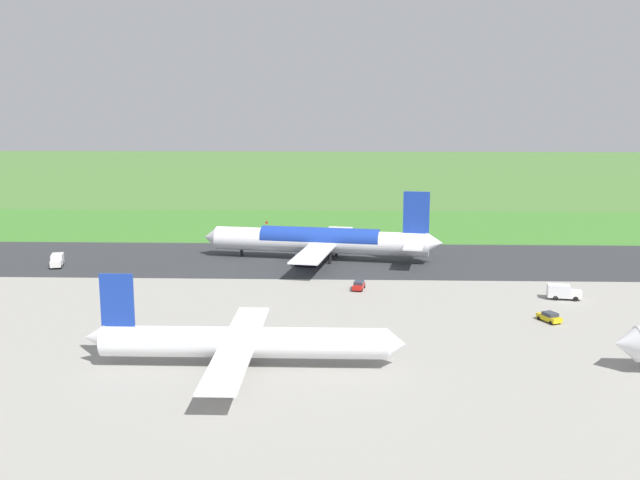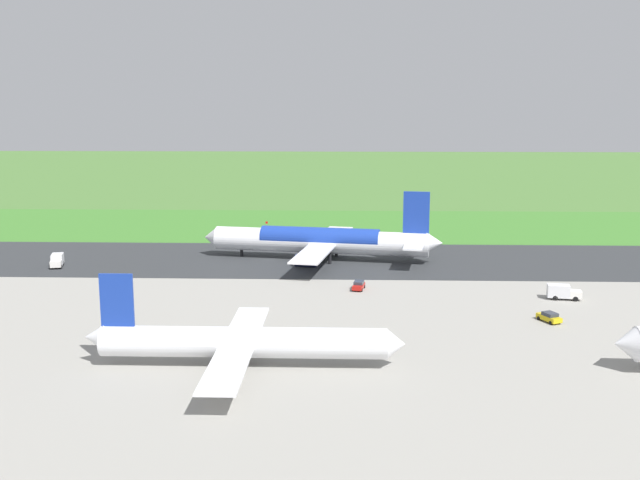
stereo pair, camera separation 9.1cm
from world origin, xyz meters
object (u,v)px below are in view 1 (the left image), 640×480
(service_car_followme, at_px, (359,285))
(airliner_parked_mid, at_px, (242,342))
(service_truck_fuel, at_px, (563,292))
(service_truck_baggage, at_px, (57,260))
(airliner_main, at_px, (322,241))
(service_car_ops, at_px, (549,317))
(no_stopping_sign, at_px, (267,226))
(traffic_cone_orange, at_px, (243,231))

(service_car_followme, bearing_deg, airliner_parked_mid, 68.52)
(service_car_followme, xyz_separation_m, service_truck_fuel, (-35.91, 5.75, 0.56))
(service_truck_baggage, xyz_separation_m, service_car_followme, (-63.98, 17.51, -0.56))
(airliner_main, distance_m, service_car_followme, 27.78)
(service_truck_baggage, relative_size, service_car_ops, 1.35)
(service_truck_baggage, bearing_deg, airliner_main, -170.97)
(airliner_main, bearing_deg, no_stopping_sign, -65.70)
(no_stopping_sign, bearing_deg, airliner_parked_mid, 94.34)
(airliner_main, relative_size, service_car_ops, 11.82)
(airliner_parked_mid, xyz_separation_m, service_car_followme, (-16.06, -40.82, -2.53))
(service_truck_baggage, distance_m, service_truck_fuel, 102.55)
(airliner_parked_mid, relative_size, traffic_cone_orange, 76.59)
(airliner_main, height_order, service_car_ops, airliner_main)
(service_truck_baggage, relative_size, traffic_cone_orange, 11.24)
(no_stopping_sign, relative_size, traffic_cone_orange, 5.38)
(airliner_parked_mid, distance_m, service_truck_baggage, 75.51)
(airliner_main, distance_m, service_truck_fuel, 54.33)
(airliner_parked_mid, relative_size, service_truck_baggage, 6.81)
(traffic_cone_orange, bearing_deg, airliner_main, 122.12)
(airliner_main, xyz_separation_m, airliner_parked_mid, (8.31, 67.27, -0.98))
(service_truck_fuel, relative_size, traffic_cone_orange, 11.05)
(service_truck_fuel, xyz_separation_m, no_stopping_sign, (59.79, -67.90, 0.34))
(service_truck_baggage, distance_m, traffic_cone_orange, 56.07)
(service_truck_baggage, relative_size, service_car_followme, 1.38)
(service_truck_fuel, bearing_deg, no_stopping_sign, -48.63)
(no_stopping_sign, bearing_deg, service_truck_baggage, 48.08)
(airliner_parked_mid, distance_m, service_car_followme, 43.94)
(service_car_ops, relative_size, no_stopping_sign, 1.54)
(service_truck_baggage, xyz_separation_m, traffic_cone_orange, (-33.70, -44.80, -1.13))
(airliner_main, height_order, airliner_parked_mid, airliner_main)
(airliner_parked_mid, bearing_deg, service_truck_baggage, -50.60)
(airliner_parked_mid, height_order, service_truck_baggage, airliner_parked_mid)
(service_truck_fuel, bearing_deg, airliner_parked_mid, 34.02)
(airliner_parked_mid, xyz_separation_m, traffic_cone_orange, (14.21, -103.13, -3.09))
(service_truck_fuel, relative_size, service_car_ops, 1.33)
(service_car_followme, relative_size, no_stopping_sign, 1.51)
(service_car_ops, bearing_deg, service_car_followme, -33.27)
(service_truck_fuel, xyz_separation_m, traffic_cone_orange, (66.18, -68.06, -1.13))
(no_stopping_sign, xyz_separation_m, traffic_cone_orange, (6.39, -0.15, -1.46))
(service_truck_fuel, height_order, service_car_ops, service_truck_fuel)
(service_truck_fuel, bearing_deg, service_truck_baggage, -13.11)
(traffic_cone_orange, bearing_deg, no_stopping_sign, 178.64)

